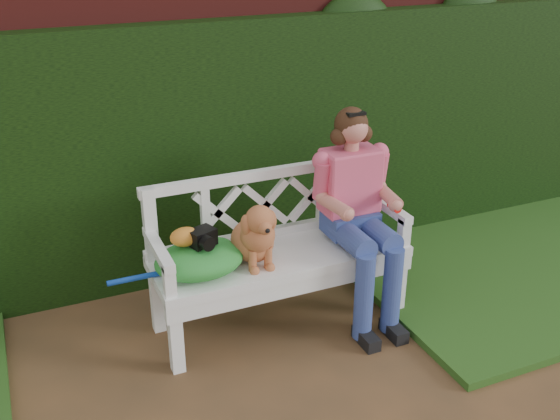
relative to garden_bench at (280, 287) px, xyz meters
name	(u,v)px	position (x,y,z in m)	size (l,w,h in m)	color
brick_wall	(153,114)	(-0.46, 1.01, 0.86)	(10.00, 0.30, 2.20)	#5C1A17
ivy_hedge	(165,161)	(-0.46, 0.79, 0.61)	(10.00, 0.18, 1.70)	#17360B
grass_right	(526,257)	(1.94, 0.01, -0.21)	(2.60, 2.00, 0.05)	#1F4F15
garden_bench	(280,287)	(0.00, 0.00, 0.00)	(1.58, 0.60, 0.48)	white
seated_woman	(352,221)	(0.46, -0.02, 0.36)	(0.51, 0.68, 1.21)	#E75A71
dog	(254,231)	(-0.18, -0.05, 0.43)	(0.26, 0.35, 0.39)	tan
tennis_racket	(186,268)	(-0.56, 0.01, 0.26)	(0.67, 0.28, 0.03)	silver
green_bag	(199,259)	(-0.50, -0.04, 0.32)	(0.49, 0.38, 0.17)	#2D7A24
camera_item	(202,237)	(-0.48, -0.04, 0.45)	(0.14, 0.10, 0.09)	black
baseball_glove	(185,237)	(-0.56, -0.01, 0.46)	(0.16, 0.12, 0.10)	#BC6D20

